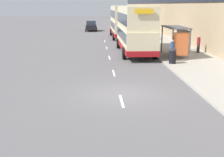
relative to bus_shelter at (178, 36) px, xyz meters
The scene contains 16 objects.
ground_plane 12.29m from the bus_shelter, 118.37° to the right, with size 220.00×220.00×0.00m, color #5B595B.
pavement 27.88m from the bus_shelter, 88.50° to the left, with size 5.00×93.00×0.14m.
lane_mark_0 13.34m from the bus_shelter, 115.90° to the right, with size 0.12×2.00×0.01m.
lane_mark_1 8.32m from the bus_shelter, 135.37° to the right, with size 0.12×2.00×0.01m.
lane_mark_2 6.09m from the bus_shelter, behind, with size 0.12×2.00×0.01m.
lane_mark_3 9.02m from the bus_shelter, 130.84° to the left, with size 0.12×2.00×0.01m.
lane_mark_4 14.22m from the bus_shelter, 114.16° to the left, with size 0.12×2.00×0.01m.
bus_shelter is the anchor object (origin of this frame).
double_decker_bus_near 4.39m from the bus_shelter, 139.03° to the left, with size 2.85×10.46×4.30m.
double_decker_bus_ahead 17.25m from the bus_shelter, 101.10° to the left, with size 2.85×10.31×4.30m.
car_0 29.69m from the bus_shelter, 104.85° to the left, with size 1.98×4.28×1.75m.
pedestrian_at_shelter 3.23m from the bus_shelter, 38.61° to the left, with size 0.31×0.31×1.59m.
pedestrian_1 4.32m from the bus_shelter, 64.41° to the left, with size 0.33×0.33×1.67m.
pedestrian_2 3.99m from the bus_shelter, 79.27° to the left, with size 0.32×0.32×1.62m.
pedestrian_3 2.66m from the bus_shelter, 114.81° to the right, with size 0.33×0.33×1.69m.
litter_bin 3.62m from the bus_shelter, 111.01° to the right, with size 0.55×0.55×1.05m.
Camera 1 is at (-1.22, -15.20, 4.42)m, focal length 50.00 mm.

